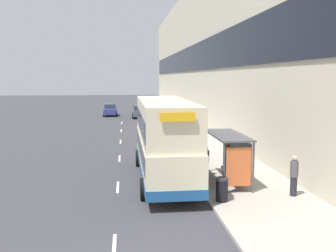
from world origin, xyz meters
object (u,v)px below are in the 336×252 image
(bus_shelter, at_px, (232,150))
(car_0, at_px, (110,110))
(pedestrian_3, at_px, (197,150))
(car_1, at_px, (140,112))
(double_decker_bus_near, at_px, (164,138))
(pedestrian_2, at_px, (294,175))
(litter_bin, at_px, (222,189))
(pedestrian_1, at_px, (228,155))
(pedestrian_at_shelter, at_px, (206,161))

(bus_shelter, height_order, car_0, bus_shelter)
(bus_shelter, distance_m, pedestrian_3, 4.71)
(car_1, bearing_deg, pedestrian_3, -85.07)
(bus_shelter, relative_size, double_decker_bus_near, 0.42)
(pedestrian_2, xyz_separation_m, litter_bin, (-3.44, -0.37, -0.42))
(double_decker_bus_near, distance_m, car_0, 35.04)
(car_1, distance_m, pedestrian_1, 30.91)
(double_decker_bus_near, height_order, car_0, double_decker_bus_near)
(car_1, distance_m, pedestrian_2, 35.77)
(bus_shelter, distance_m, car_0, 37.01)
(bus_shelter, relative_size, pedestrian_3, 2.47)
(double_decker_bus_near, xyz_separation_m, litter_bin, (2.08, -4.16, -1.61))
(car_1, height_order, pedestrian_1, pedestrian_1)
(car_0, bearing_deg, pedestrian_2, 104.09)
(pedestrian_1, bearing_deg, pedestrian_2, -69.06)
(bus_shelter, height_order, pedestrian_3, bus_shelter)
(car_0, bearing_deg, pedestrian_at_shelter, 100.54)
(double_decker_bus_near, distance_m, litter_bin, 4.92)
(double_decker_bus_near, distance_m, pedestrian_at_shelter, 2.65)
(double_decker_bus_near, bearing_deg, pedestrian_at_shelter, 1.40)
(litter_bin, bearing_deg, pedestrian_2, 6.13)
(bus_shelter, xyz_separation_m, car_1, (-3.35, 33.03, -1.03))
(pedestrian_2, bearing_deg, pedestrian_3, 114.44)
(pedestrian_3, xyz_separation_m, litter_bin, (-0.33, -7.22, -0.34))
(bus_shelter, bearing_deg, pedestrian_at_shelter, 122.97)
(pedestrian_at_shelter, relative_size, pedestrian_3, 0.96)
(double_decker_bus_near, xyz_separation_m, car_1, (-0.05, 31.55, -1.44))
(pedestrian_2, relative_size, litter_bin, 1.78)
(bus_shelter, bearing_deg, double_decker_bus_near, 155.82)
(car_0, distance_m, pedestrian_at_shelter, 35.30)
(double_decker_bus_near, bearing_deg, car_0, 96.82)
(pedestrian_at_shelter, bearing_deg, car_1, 94.27)
(car_0, height_order, pedestrian_1, pedestrian_1)
(double_decker_bus_near, height_order, car_1, double_decker_bus_near)
(bus_shelter, height_order, pedestrian_1, bus_shelter)
(bus_shelter, xyz_separation_m, double_decker_bus_near, (-3.30, 1.48, 0.41))
(pedestrian_2, bearing_deg, car_0, 104.09)
(pedestrian_1, height_order, pedestrian_3, pedestrian_1)
(pedestrian_1, bearing_deg, car_1, 97.03)
(car_0, bearing_deg, litter_bin, 99.10)
(car_1, distance_m, pedestrian_3, 28.59)
(double_decker_bus_near, bearing_deg, pedestrian_2, -34.47)
(pedestrian_1, distance_m, pedestrian_2, 4.99)
(pedestrian_2, xyz_separation_m, pedestrian_3, (-3.11, 6.85, -0.08))
(car_1, height_order, pedestrian_at_shelter, pedestrian_at_shelter)
(pedestrian_at_shelter, bearing_deg, bus_shelter, -57.03)
(pedestrian_at_shelter, bearing_deg, pedestrian_3, 88.05)
(litter_bin, bearing_deg, bus_shelter, 65.44)
(car_1, distance_m, litter_bin, 35.77)
(pedestrian_3, bearing_deg, car_0, 101.69)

